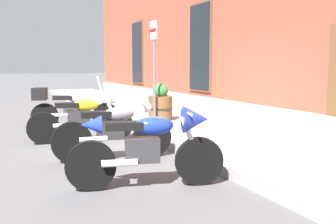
% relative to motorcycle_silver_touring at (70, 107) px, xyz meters
% --- Properties ---
extents(ground_plane, '(140.00, 140.00, 0.00)m').
position_rel_motorcycle_silver_touring_xyz_m(ground_plane, '(2.50, 1.23, -0.55)').
color(ground_plane, '#424244').
extents(sidewalk, '(32.06, 2.51, 0.16)m').
position_rel_motorcycle_silver_touring_xyz_m(sidewalk, '(2.50, 2.48, -0.48)').
color(sidewalk, gray).
rests_on(sidewalk, ground_plane).
extents(motorcycle_silver_touring, '(0.98, 2.07, 1.33)m').
position_rel_motorcycle_silver_touring_xyz_m(motorcycle_silver_touring, '(0.00, 0.00, 0.00)').
color(motorcycle_silver_touring, black).
rests_on(motorcycle_silver_touring, ground_plane).
extents(motorcycle_yellow_naked, '(0.62, 2.18, 0.96)m').
position_rel_motorcycle_silver_touring_xyz_m(motorcycle_yellow_naked, '(1.62, -0.05, -0.07)').
color(motorcycle_yellow_naked, black).
rests_on(motorcycle_yellow_naked, ground_plane).
extents(motorcycle_grey_naked, '(0.62, 2.04, 0.96)m').
position_rel_motorcycle_silver_touring_xyz_m(motorcycle_grey_naked, '(3.36, 0.12, -0.07)').
color(motorcycle_grey_naked, black).
rests_on(motorcycle_grey_naked, ground_plane).
extents(motorcycle_blue_sport, '(0.76, 2.03, 1.07)m').
position_rel_motorcycle_silver_touring_xyz_m(motorcycle_blue_sport, '(5.01, 0.14, 0.02)').
color(motorcycle_blue_sport, black).
rests_on(motorcycle_blue_sport, ground_plane).
extents(parking_sign, '(0.36, 0.07, 2.53)m').
position_rel_motorcycle_silver_touring_xyz_m(parking_sign, '(0.75, 1.93, 1.23)').
color(parking_sign, '#4C4C51').
rests_on(parking_sign, sidewalk).
extents(barrel_planter, '(0.65, 0.65, 0.98)m').
position_rel_motorcycle_silver_touring_xyz_m(barrel_planter, '(0.45, 2.23, 0.01)').
color(barrel_planter, brown).
rests_on(barrel_planter, sidewalk).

